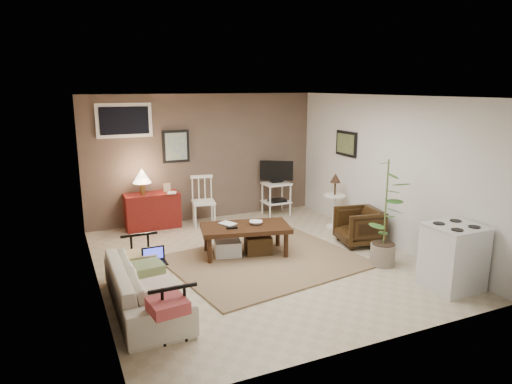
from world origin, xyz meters
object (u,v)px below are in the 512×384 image
coffee_table (245,238)px  stove (453,257)px  spindle_chair (203,202)px  side_table (335,194)px  sofa (145,278)px  armchair (359,225)px  tv_stand (277,186)px  potted_plant (386,209)px  red_console (151,207)px

coffee_table → stove: size_ratio=1.70×
spindle_chair → side_table: (2.13, -1.15, 0.20)m
sofa → spindle_chair: size_ratio=2.03×
spindle_chair → armchair: bearing=-46.7°
tv_stand → potted_plant: bearing=-86.1°
potted_plant → stove: potted_plant is taller
sofa → armchair: bearing=-77.7°
sofa → stove: 3.83m
coffee_table → sofa: sofa is taller
tv_stand → stove: (0.49, -4.00, -0.16)m
sofa → stove: (3.67, -1.08, 0.06)m
armchair → stove: (0.06, -1.86, 0.09)m
coffee_table → red_console: 2.23m
side_table → stove: size_ratio=1.19×
sofa → tv_stand: (3.18, 2.92, 0.22)m
red_console → side_table: red_console is taller
spindle_chair → stove: bearing=-62.7°
potted_plant → stove: 1.11m
armchair → side_table: bearing=-179.2°
spindle_chair → stove: 4.45m
tv_stand → armchair: tv_stand is taller
sofa → potted_plant: size_ratio=1.17×
tv_stand → potted_plant: potted_plant is taller
armchair → stove: stove is taller
stove → armchair: bearing=92.0°
red_console → stove: red_console is taller
spindle_chair → coffee_table: bearing=-87.6°
side_table → stove: side_table is taller
armchair → sofa: bearing=-67.8°
spindle_chair → tv_stand: size_ratio=0.83×
armchair → potted_plant: size_ratio=0.42×
coffee_table → tv_stand: size_ratio=1.31×
potted_plant → stove: (0.29, -0.99, -0.42)m
armchair → tv_stand: bearing=-158.7°
red_console → tv_stand: (2.47, -0.14, 0.19)m
sofa → tv_stand: size_ratio=1.68×
sofa → stove: size_ratio=2.17×
coffee_table → spindle_chair: bearing=92.4°
red_console → armchair: red_console is taller
coffee_table → spindle_chair: (-0.07, 1.80, 0.15)m
tv_stand → red_console: bearing=176.7°
sofa → potted_plant: 3.42m
sofa → side_table: 4.15m
red_console → spindle_chair: red_console is taller
stove → tv_stand: bearing=97.0°
sofa → side_table: (3.76, 1.73, 0.27)m
sofa → red_console: 3.14m
coffee_table → side_table: size_ratio=1.43×
red_console → side_table: 3.34m
side_table → armchair: side_table is taller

